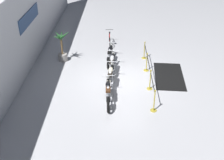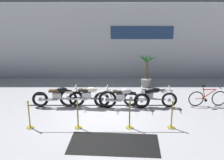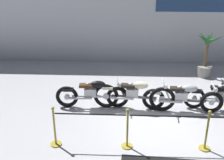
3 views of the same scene
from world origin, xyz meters
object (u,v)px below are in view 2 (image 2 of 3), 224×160
(bicycle, at_px, (207,98))
(stanchion_far_right, at_px, (171,119))
(stanchion_far_left, at_px, (69,111))
(motorcycle_silver_2, at_px, (121,98))
(motorcycle_black_3, at_px, (150,97))
(stanchion_mid_right, at_px, (129,119))
(motorcycle_cream_1, at_px, (87,97))
(motorcycle_black_0, at_px, (58,97))
(potted_palm_left_of_row, at_px, (146,71))
(stanchion_mid_left, at_px, (77,119))
(floor_banner, at_px, (113,144))

(bicycle, xyz_separation_m, stanchion_far_right, (-1.97, -2.07, -0.01))
(stanchion_far_left, bearing_deg, stanchion_far_right, 0.00)
(motorcycle_silver_2, relative_size, motorcycle_black_3, 1.03)
(motorcycle_black_3, height_order, stanchion_mid_right, stanchion_mid_right)
(motorcycle_cream_1, bearing_deg, motorcycle_black_0, 176.67)
(potted_palm_left_of_row, bearing_deg, stanchion_far_left, -125.14)
(stanchion_mid_left, relative_size, stanchion_mid_right, 1.00)
(motorcycle_black_0, xyz_separation_m, motorcycle_silver_2, (2.71, -0.12, -0.01))
(stanchion_mid_left, distance_m, stanchion_mid_right, 1.87)
(bicycle, height_order, stanchion_mid_right, stanchion_mid_right)
(motorcycle_black_3, bearing_deg, motorcycle_cream_1, -178.15)
(bicycle, relative_size, stanchion_mid_right, 1.60)
(motorcycle_black_3, height_order, stanchion_far_right, stanchion_far_right)
(motorcycle_black_0, distance_m, bicycle, 6.42)
(stanchion_far_left, bearing_deg, motorcycle_cream_1, 75.19)
(bicycle, distance_m, stanchion_mid_right, 4.06)
(stanchion_far_left, height_order, stanchion_mid_left, same)
(bicycle, bearing_deg, stanchion_mid_right, -149.41)
(motorcycle_cream_1, xyz_separation_m, motorcycle_black_3, (2.66, 0.09, -0.03))
(motorcycle_black_0, bearing_deg, stanchion_far_left, -68.77)
(potted_palm_left_of_row, bearing_deg, motorcycle_cream_1, -135.06)
(stanchion_far_left, distance_m, stanchion_mid_right, 2.18)
(stanchion_far_left, bearing_deg, potted_palm_left_of_row, 54.86)
(stanchion_mid_right, bearing_deg, motorcycle_silver_2, 96.63)
(motorcycle_black_3, bearing_deg, potted_palm_left_of_row, 87.05)
(stanchion_far_right, bearing_deg, motorcycle_cream_1, 149.14)
(motorcycle_black_0, bearing_deg, floor_banner, -53.02)
(stanchion_mid_left, bearing_deg, motorcycle_silver_2, 48.24)
(bicycle, relative_size, floor_banner, 0.58)
(motorcycle_silver_2, xyz_separation_m, stanchion_far_right, (1.74, -1.85, -0.09))
(stanchion_far_left, relative_size, stanchion_far_right, 4.97)
(motorcycle_black_0, relative_size, motorcycle_black_3, 0.98)
(motorcycle_silver_2, relative_size, stanchion_far_right, 2.26)
(motorcycle_cream_1, xyz_separation_m, floor_banner, (1.08, -3.05, -0.48))
(motorcycle_black_3, bearing_deg, stanchion_mid_left, -145.39)
(motorcycle_black_0, distance_m, floor_banner, 3.93)
(bicycle, xyz_separation_m, floor_banner, (-4.07, -3.21, -0.36))
(motorcycle_black_0, distance_m, motorcycle_silver_2, 2.71)
(potted_palm_left_of_row, xyz_separation_m, floor_banner, (-1.72, -5.84, -0.82))
(motorcycle_black_0, distance_m, motorcycle_cream_1, 1.27)
(motorcycle_cream_1, distance_m, bicycle, 5.15)
(stanchion_far_left, xyz_separation_m, floor_banner, (1.58, -1.15, -0.65))
(motorcycle_cream_1, distance_m, stanchion_far_right, 3.70)
(motorcycle_silver_2, distance_m, stanchion_mid_right, 1.86)
(potted_palm_left_of_row, height_order, floor_banner, potted_palm_left_of_row)
(motorcycle_silver_2, height_order, stanchion_far_right, stanchion_far_right)
(potted_palm_left_of_row, distance_m, stanchion_far_left, 5.74)
(motorcycle_cream_1, bearing_deg, stanchion_mid_left, -96.35)
(motorcycle_black_3, relative_size, potted_palm_left_of_row, 1.23)
(motorcycle_black_3, distance_m, stanchion_far_right, 2.05)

